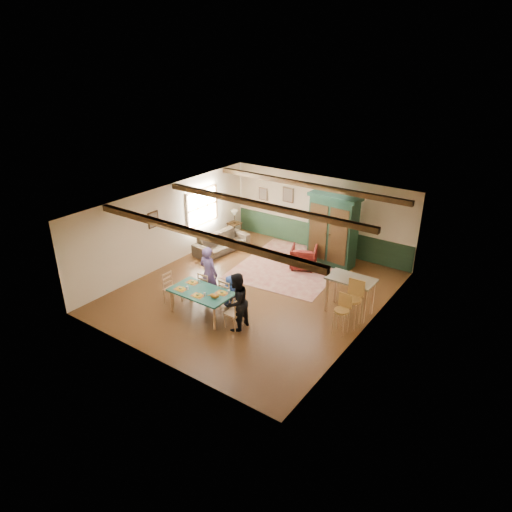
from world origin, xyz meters
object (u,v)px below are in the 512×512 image
Objects in this scene: dining_chair_end_right at (234,312)px; bar_stool_right at (352,305)px; person_woman at (236,302)px; person_child at (230,292)px; table_lamp at (234,217)px; armchair at (304,257)px; bar_stool_left at (341,315)px; cat at (214,295)px; sofa at (222,242)px; person_man at (209,274)px; dining_chair_far_right at (228,294)px; dining_table at (202,303)px; dining_chair_end_left at (172,289)px; dining_chair_far_left at (207,286)px; end_table at (235,229)px; armoire at (333,230)px; counter_table at (350,295)px.

dining_chair_end_right is 3.07m from bar_stool_right.
person_child is at bearing -133.26° from person_woman.
armchair is at bearing -14.59° from table_lamp.
cat is at bearing -152.86° from bar_stool_left.
sofa is 1.67× the size of bar_stool_right.
dining_chair_far_right is at bearing 174.29° from person_man.
armchair is at bearing 79.10° from dining_table.
dining_chair_end_left is at bearing -179.86° from dining_table.
cat is (0.15, -0.86, 0.32)m from person_child.
bar_stool_right is (6.37, -3.29, -0.15)m from table_lamp.
person_woman is (1.19, 0.00, 0.43)m from dining_table.
dining_chair_far_left is 0.55× the size of person_man.
armchair is at bearing -14.59° from end_table.
dining_chair_far_left is at bearing 49.15° from armchair.
bar_stool_left is at bearing -171.58° from person_man.
dining_chair_far_left is at bearing -61.24° from table_lamp.
person_man is 3.62m from armchair.
dining_chair_far_right is 1.00× the size of dining_chair_end_right.
sofa is 6.19m from bar_stool_right.
dining_chair_far_left is at bearing -0.00° from dining_chair_far_right.
dining_table is 1.89× the size of dining_chair_far_right.
dining_chair_far_left is 1.09× the size of armchair.
dining_chair_end_left is 0.37× the size of armoire.
counter_table is at bearing -96.34° from sofa.
dining_table is 0.86m from person_child.
dining_chair_far_left reaches higher than end_table.
counter_table is 1.09m from bar_stool_left.
person_child is 5.38m from end_table.
table_lamp is at bearing -142.02° from person_woman.
counter_table is at bearing -24.00° from table_lamp.
person_man is 1.98× the size of armchair.
dining_chair_end_left is at bearing -90.00° from person_woman.
sofa is 1.56m from table_lamp.
dining_chair_end_left reaches higher than armchair.
person_child is 4.40m from armoire.
person_woman is at bearing -87.99° from armoire.
end_table is at bearing -61.38° from dining_chair_far_left.
dining_table is 1.27m from person_woman.
cat is at bearing 64.28° from armchair.
dining_chair_far_right is at bearing -54.16° from end_table.
dining_table is 1.79× the size of person_child.
bar_stool_left is at bearing 25.75° from cat.
person_child reaches higher than armchair.
table_lamp is 6.61m from counter_table.
end_table is at bearing 118.82° from dining_table.
cat is 0.16× the size of sofa.
bar_stool_right is at bearing -162.03° from person_child.
person_man is at bearing -60.82° from table_lamp.
cat is at bearing -137.24° from counter_table.
person_woman is at bearing 139.73° from dining_chair_far_right.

